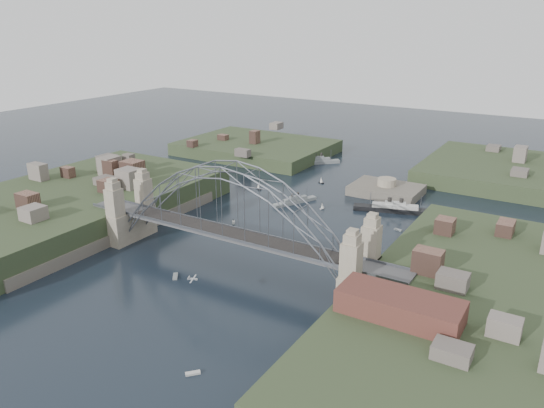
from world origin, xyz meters
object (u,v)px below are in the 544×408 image
at_px(fort_island, 386,195).
at_px(ocean_liner, 395,209).
at_px(bridge, 230,217).
at_px(naval_cruiser_far, 318,162).
at_px(wharf_shed, 400,306).
at_px(naval_cruiser_near, 295,201).

distance_m(fort_island, ocean_liner, 16.81).
xyz_separation_m(bridge, naval_cruiser_far, (-24.45, 93.07, -11.42)).
bearing_deg(fort_island, naval_cruiser_far, 147.66).
bearing_deg(bridge, fort_island, 80.27).
relative_size(wharf_shed, ocean_liner, 0.83).
bearing_deg(bridge, naval_cruiser_near, 101.06).
xyz_separation_m(fort_island, ocean_liner, (8.03, -14.71, 1.27)).
relative_size(wharf_shed, naval_cruiser_far, 1.42).
bearing_deg(wharf_shed, bridge, 162.35).
xyz_separation_m(wharf_shed, naval_cruiser_near, (-53.09, 60.53, -9.28)).
bearing_deg(naval_cruiser_near, bridge, -78.94).
height_order(bridge, fort_island, bridge).
xyz_separation_m(naval_cruiser_near, ocean_liner, (29.12, 8.75, 0.21)).
bearing_deg(naval_cruiser_far, naval_cruiser_near, -71.74).
distance_m(fort_island, naval_cruiser_near, 31.57).
xyz_separation_m(bridge, fort_island, (12.00, 70.00, -12.66)).
distance_m(naval_cruiser_near, naval_cruiser_far, 49.01).
xyz_separation_m(bridge, naval_cruiser_near, (-9.09, 46.53, -11.61)).
xyz_separation_m(naval_cruiser_near, naval_cruiser_far, (-15.35, 46.54, 0.19)).
distance_m(bridge, wharf_shed, 46.23).
bearing_deg(bridge, wharf_shed, -17.65).
height_order(bridge, naval_cruiser_far, bridge).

